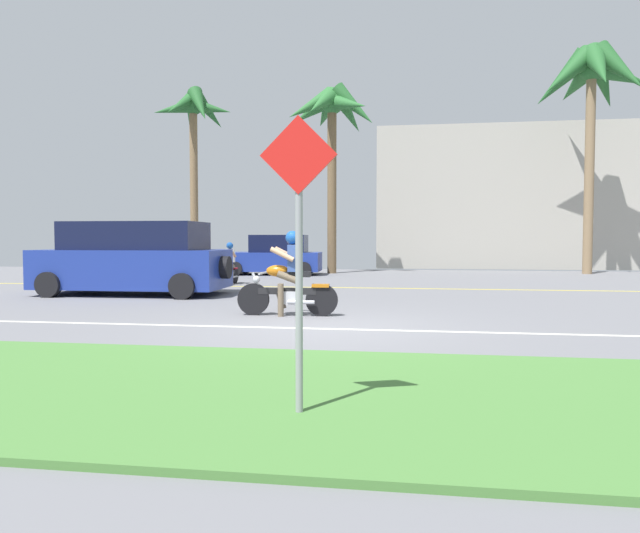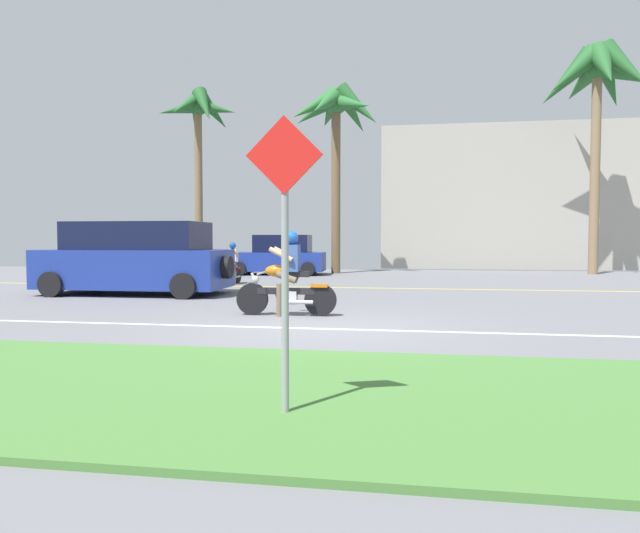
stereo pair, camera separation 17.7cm
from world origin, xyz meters
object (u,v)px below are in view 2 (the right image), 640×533
parked_car_0 (154,256)px  palm_tree_1 (335,115)px  palm_tree_2 (598,81)px  motorcyclist_distant (232,266)px  suv_nearby (136,259)px  parked_car_1 (279,256)px  motorcyclist (287,280)px  street_sign (285,236)px  palm_tree_0 (199,120)px

parked_car_0 → palm_tree_1: (7.73, 0.99, 5.92)m
parked_car_0 → palm_tree_2: (18.37, 2.15, 7.18)m
palm_tree_1 → motorcyclist_distant: palm_tree_1 is taller
suv_nearby → palm_tree_1: 12.14m
parked_car_1 → motorcyclist_distant: 5.09m
motorcyclist → palm_tree_2: palm_tree_2 is taller
parked_car_1 → street_sign: street_sign is taller
suv_nearby → parked_car_0: suv_nearby is taller
suv_nearby → parked_car_1: size_ratio=1.30×
motorcyclist → parked_car_1: size_ratio=0.50×
street_sign → motorcyclist: bearing=102.5°
suv_nearby → parked_car_0: bearing=112.9°
motorcyclist_distant → palm_tree_2: bearing=29.8°
motorcyclist → suv_nearby: suv_nearby is taller
palm_tree_0 → palm_tree_1: palm_tree_0 is taller
parked_car_1 → motorcyclist_distant: parked_car_1 is taller
motorcyclist → street_sign: street_sign is taller
palm_tree_0 → street_sign: 22.84m
palm_tree_2 → street_sign: palm_tree_2 is taller
palm_tree_0 → palm_tree_2: 17.04m
parked_car_1 → suv_nearby: bearing=-101.6°
palm_tree_1 → motorcyclist_distant: size_ratio=4.93×
motorcyclist → palm_tree_0: 17.20m
motorcyclist_distant → street_sign: size_ratio=0.66×
parked_car_0 → motorcyclist_distant: (5.25, -5.38, -0.14)m
palm_tree_2 → palm_tree_1: bearing=-173.8°
palm_tree_0 → motorcyclist_distant: bearing=-61.9°
parked_car_0 → street_sign: size_ratio=1.65×
palm_tree_1 → street_sign: bearing=-83.4°
palm_tree_1 → palm_tree_2: 10.78m
palm_tree_1 → parked_car_0: bearing=-172.7°
palm_tree_1 → suv_nearby: bearing=-111.5°
parked_car_1 → motorcyclist_distant: size_ratio=2.40×
street_sign → palm_tree_1: bearing=96.6°
palm_tree_0 → street_sign: size_ratio=3.38×
parked_car_1 → palm_tree_1: (2.14, 1.30, 5.88)m
palm_tree_0 → palm_tree_2: bearing=0.9°
parked_car_0 → motorcyclist_distant: size_ratio=2.49×
palm_tree_2 → parked_car_1: bearing=-169.1°
motorcyclist → parked_car_0: (-8.63, 12.46, 0.03)m
parked_car_1 → palm_tree_2: (12.78, 2.46, 7.14)m
suv_nearby → palm_tree_2: 19.62m
palm_tree_1 → street_sign: palm_tree_1 is taller
motorcyclist → palm_tree_1: palm_tree_1 is taller
suv_nearby → palm_tree_0: 12.60m
parked_car_0 → parked_car_1: bearing=-3.2°
palm_tree_1 → palm_tree_2: size_ratio=0.85×
palm_tree_2 → suv_nearby: bearing=-142.6°
suv_nearby → palm_tree_2: (14.57, 11.13, 6.96)m
motorcyclist_distant → parked_car_1: bearing=86.1°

